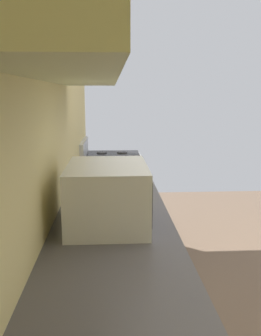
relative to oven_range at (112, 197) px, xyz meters
The scene contains 6 objects.
wall_back 1.91m from the oven_range, 167.68° to the left, with size 4.45×0.12×2.59m, color #DEC97E.
counter_run 2.09m from the oven_range, behind, with size 3.49×0.63×0.90m.
upper_cabinets 2.54m from the oven_range, behind, with size 1.95×0.33×0.61m.
oven_range is the anchor object (origin of this frame).
microwave 2.00m from the oven_range, behind, with size 0.50×0.40×0.30m.
bowl 1.20m from the oven_range, behind, with size 0.15×0.15×0.05m.
Camera 1 is at (-1.91, 1.25, 1.54)m, focal length 37.46 mm.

